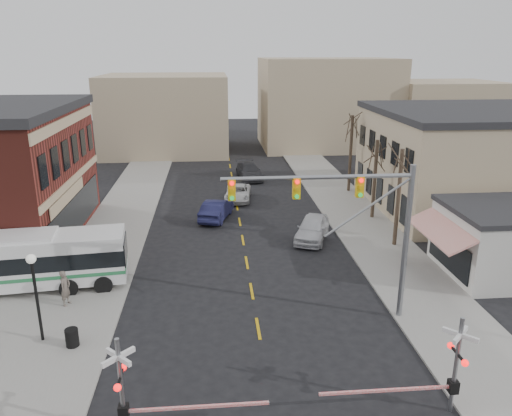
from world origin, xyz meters
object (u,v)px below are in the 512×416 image
Objects in this scene: street_lamp at (34,280)px; trash_bin at (72,337)px; rr_crossing_west at (134,390)px; transit_bus at (12,262)px; rr_crossing_east at (445,367)px; pedestrian_far at (70,269)px; car_c at (238,193)px; car_a at (312,228)px; traffic_signal_mast at (356,213)px; pedestrian_near at (65,288)px; car_d at (249,171)px; car_b at (216,209)px.

street_lamp is 3.15m from trash_bin.
transit_bus is at bearing 125.16° from rr_crossing_west.
rr_crossing_west is 11.23m from rr_crossing_east.
trash_bin is at bearing -52.51° from transit_bus.
transit_bus is 2.25× the size of rr_crossing_west.
car_c is at bearing 15.23° from pedestrian_far.
trash_bin is 0.17× the size of car_a.
traffic_signal_mast is 8.08m from rr_crossing_east.
car_c is 21.57m from pedestrian_near.
car_d is at bearing 58.42° from transit_bus.
rr_crossing_west is at bearing -135.40° from pedestrian_near.
street_lamp reaches higher than pedestrian_near.
car_c is (-4.56, 21.63, -5.03)m from traffic_signal_mast.
rr_crossing_west is 21.03m from car_a.
street_lamp is at bearing 129.10° from rr_crossing_west.
car_c is 19.36m from pedestrian_far.
trash_bin is at bearing -116.20° from car_a.
car_d is 29.35m from pedestrian_near.
traffic_signal_mast is at bearing 128.16° from car_b.
rr_crossing_west reaches higher than transit_bus.
transit_bus is at bearing -139.55° from car_a.
transit_bus is 22.92m from rr_crossing_east.
car_b is 2.51× the size of pedestrian_near.
car_b reaches higher than car_d.
car_b is (8.38, 17.21, -2.41)m from street_lamp.
car_d is at bearing 84.59° from car_c.
trash_bin is 4.26m from pedestrian_near.
traffic_signal_mast is 1.91× the size of car_c.
rr_crossing_west is 23.94m from car_b.
transit_bus is 2.91× the size of street_lamp.
car_c is 3.01× the size of pedestrian_far.
rr_crossing_west is at bearing -142.99° from traffic_signal_mast.
car_b is (-6.56, 16.43, -4.89)m from traffic_signal_mast.
street_lamp is 0.80× the size of car_d.
pedestrian_far is at bearing 92.50° from street_lamp.
car_d is at bearing 120.87° from car_a.
traffic_signal_mast is at bearing 102.62° from rr_crossing_east.
rr_crossing_east is 3.52× the size of pedestrian_far.
car_d is 26.97m from pedestrian_far.
transit_bus is at bearing -129.27° from car_d.
rr_crossing_west and rr_crossing_east have the same top height.
street_lamp reaches higher than car_d.
car_d is at bearing -6.20° from pedestrian_near.
car_b is at bearing 10.34° from pedestrian_far.
street_lamp reaches higher than rr_crossing_east.
car_c is (2.00, 5.20, -0.14)m from car_b.
rr_crossing_east is at bearing 1.47° from rr_crossing_west.
transit_bus is 29.06m from car_d.
transit_bus is 7.86m from trash_bin.
car_a is at bearing -42.54° from pedestrian_near.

